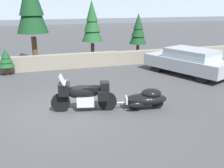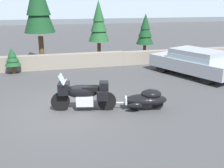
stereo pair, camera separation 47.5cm
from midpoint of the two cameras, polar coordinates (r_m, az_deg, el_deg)
The scene contains 9 objects.
ground_plane at distance 9.55m, azimuth -11.30°, elevation -5.77°, with size 80.00×80.00×0.00m, color #424244.
stone_guard_wall at distance 15.51m, azimuth -16.20°, elevation 4.46°, with size 24.00×0.54×0.93m.
touring_motorcycle at distance 9.25m, azimuth -7.64°, elevation -2.21°, with size 2.28×1.06×1.33m.
car_shaped_trailer at distance 9.45m, azimuth 6.06°, elevation -3.09°, with size 2.23×1.03×0.76m.
sedan_at_right_edge at distance 14.35m, azimuth 15.38°, elevation 4.93°, with size 3.43×4.85×1.41m.
pine_tree_tall at distance 16.43m, azimuth -18.16°, elevation 16.87°, with size 1.81×1.81×6.08m.
pine_tree_secondary at distance 17.41m, azimuth -5.17°, elevation 13.07°, with size 1.36×1.36×3.89m.
pine_tree_far_right at distance 18.22m, azimuth 4.97°, elevation 11.56°, with size 1.19×1.19×3.03m.
pine_sapling_near at distance 14.94m, azimuth -22.97°, elevation 5.08°, with size 0.85×0.85×1.41m.
Camera 1 is at (-1.03, -8.71, 3.67)m, focal length 42.01 mm.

